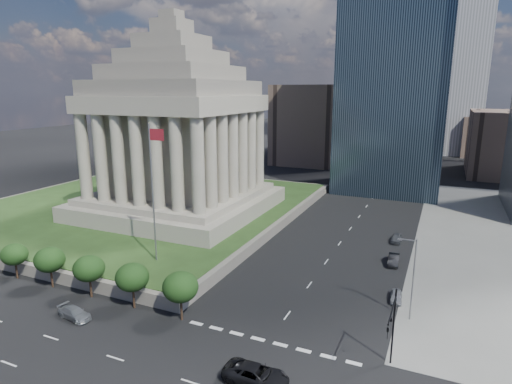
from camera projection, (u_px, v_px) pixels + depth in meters
The scene contains 16 objects.
ground at pixel (383, 184), 122.35m from camera, with size 500.00×500.00×0.00m, color black.
plaza_terrace at pixel (144, 207), 95.56m from camera, with size 66.00×70.00×1.80m, color slate.
plaza_lawn at pixel (144, 203), 95.34m from camera, with size 64.00×68.00×0.10m, color #263E19.
war_memorial at pixel (176, 115), 84.64m from camera, with size 34.00×34.00×39.00m, color gray, non-canonical shape.
flagpole at pixel (153, 186), 60.44m from camera, with size 2.52×0.24×20.00m.
tree_row at pixel (32, 263), 59.34m from camera, with size 53.00×4.00×6.00m, color black, non-canonical shape.
midrise_glass at pixel (396, 75), 110.11m from camera, with size 26.00×26.00×60.00m, color black.
building_filler_ne at pixel (504, 143), 133.98m from camera, with size 20.00×30.00×20.00m, color brown.
building_filler_nw at pixel (313, 124), 157.60m from camera, with size 24.00×30.00×28.00m, color brown.
traffic_signal_ne at pixel (392, 324), 39.53m from camera, with size 0.30×5.74×8.00m.
street_lamp_north at pixel (412, 275), 49.14m from camera, with size 2.13×0.22×10.00m.
pickup_truck at pixel (256, 375), 39.28m from camera, with size 2.86×6.21×1.72m, color black.
suv_grey at pixel (74, 313), 50.51m from camera, with size 4.63×1.88×1.34m, color slate.
parked_sedan_near at pixel (396, 296), 54.76m from camera, with size 3.59×1.45×1.22m, color #92949A.
parked_sedan_mid at pixel (394, 260), 66.16m from camera, with size 4.54×1.58×1.49m, color black.
parked_sedan_far at pixel (396, 238), 75.87m from camera, with size 1.67×4.15×1.41m, color #4E5054.
Camera 1 is at (15.49, -23.92, 26.40)m, focal length 30.00 mm.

